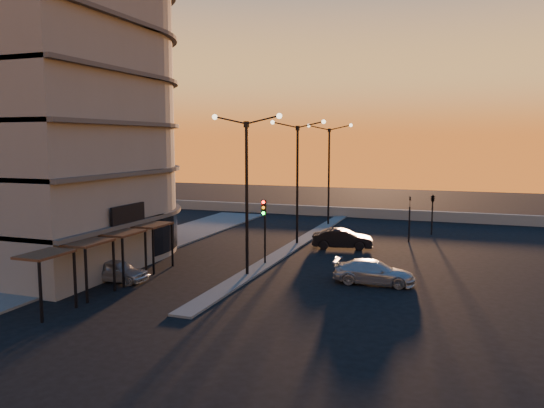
{
  "coord_description": "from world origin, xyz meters",
  "views": [
    {
      "loc": [
        11.82,
        -28.38,
        8.01
      ],
      "look_at": [
        -0.11,
        4.64,
        3.76
      ],
      "focal_mm": 35.0,
      "sensor_mm": 36.0,
      "label": 1
    }
  ],
  "objects_px": {
    "car_sedan": "(342,239)",
    "car_wagon": "(374,272)",
    "traffic_light_main": "(264,221)",
    "streetlamp_mid": "(297,172)",
    "car_hatchback": "(117,271)"
  },
  "relations": [
    {
      "from": "car_sedan",
      "to": "car_wagon",
      "type": "relative_size",
      "value": 0.97
    },
    {
      "from": "traffic_light_main",
      "to": "car_sedan",
      "type": "height_order",
      "value": "traffic_light_main"
    },
    {
      "from": "car_sedan",
      "to": "car_wagon",
      "type": "distance_m",
      "value": 9.72
    },
    {
      "from": "streetlamp_mid",
      "to": "car_sedan",
      "type": "height_order",
      "value": "streetlamp_mid"
    },
    {
      "from": "streetlamp_mid",
      "to": "car_hatchback",
      "type": "bearing_deg",
      "value": -115.39
    },
    {
      "from": "streetlamp_mid",
      "to": "car_hatchback",
      "type": "xyz_separation_m",
      "value": [
        -6.5,
        -13.69,
        -4.96
      ]
    },
    {
      "from": "streetlamp_mid",
      "to": "car_wagon",
      "type": "height_order",
      "value": "streetlamp_mid"
    },
    {
      "from": "car_sedan",
      "to": "car_hatchback",
      "type": "bearing_deg",
      "value": 131.9
    },
    {
      "from": "car_hatchback",
      "to": "car_wagon",
      "type": "bearing_deg",
      "value": -73.0
    },
    {
      "from": "streetlamp_mid",
      "to": "traffic_light_main",
      "type": "xyz_separation_m",
      "value": [
        0.0,
        -7.13,
        -2.7
      ]
    },
    {
      "from": "car_sedan",
      "to": "streetlamp_mid",
      "type": "bearing_deg",
      "value": 75.1
    },
    {
      "from": "traffic_light_main",
      "to": "car_wagon",
      "type": "distance_m",
      "value": 7.95
    },
    {
      "from": "car_wagon",
      "to": "car_sedan",
      "type": "bearing_deg",
      "value": 20.99
    },
    {
      "from": "streetlamp_mid",
      "to": "car_sedan",
      "type": "relative_size",
      "value": 2.16
    },
    {
      "from": "car_sedan",
      "to": "car_wagon",
      "type": "bearing_deg",
      "value": -168.43
    }
  ]
}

